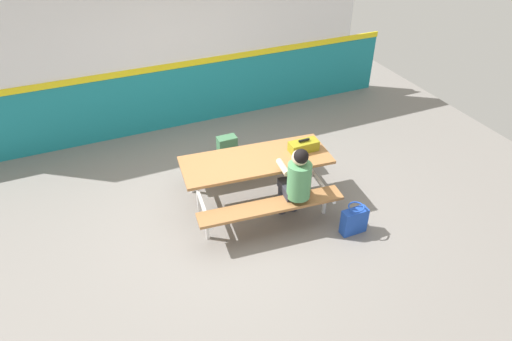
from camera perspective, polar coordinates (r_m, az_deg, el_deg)
name	(u,v)px	position (r m, az deg, el deg)	size (l,w,h in m)	color
ground_plane	(237,208)	(6.34, -2.46, -4.75)	(10.00, 10.00, 0.02)	gray
accent_backdrop	(178,58)	(7.89, -9.84, 13.86)	(8.00, 0.14, 2.60)	teal
picnic_table_main	(256,169)	(6.07, 0.00, 0.20)	(2.05, 1.73, 0.74)	#9E6B3D
student_nearer	(296,180)	(5.68, 5.15, -1.17)	(0.39, 0.54, 1.21)	#2D2D38
toolbox_grey	(304,146)	(6.15, 6.05, 3.10)	(0.40, 0.18, 0.18)	olive
backpack_dark	(227,149)	(7.17, -3.68, 2.72)	(0.30, 0.22, 0.44)	#3F724C
tote_bag_bright	(354,220)	(5.97, 12.32, -6.20)	(0.34, 0.21, 0.43)	#1E47B2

